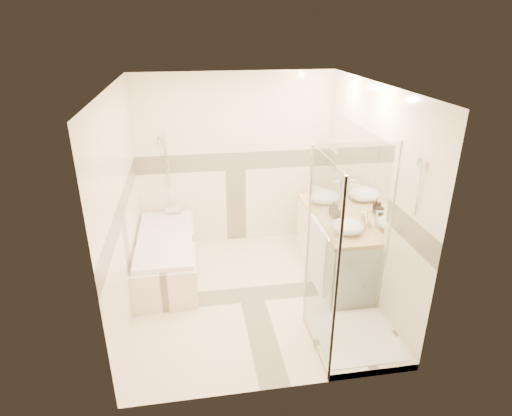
{
  "coord_description": "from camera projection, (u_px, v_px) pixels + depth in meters",
  "views": [
    {
      "loc": [
        -0.65,
        -4.37,
        3.09
      ],
      "look_at": [
        0.1,
        0.25,
        1.05
      ],
      "focal_mm": 30.0,
      "sensor_mm": 36.0,
      "label": 1
    }
  ],
  "objects": [
    {
      "name": "vessel_sink_far",
      "position": [
        348.0,
        226.0,
        4.93
      ],
      "size": [
        0.38,
        0.38,
        0.15
      ],
      "primitive_type": "ellipsoid",
      "color": "white",
      "rests_on": "vanity"
    },
    {
      "name": "bathtub",
      "position": [
        166.0,
        253.0,
        5.59
      ],
      "size": [
        0.75,
        1.7,
        0.56
      ],
      "color": "#FFE9CB",
      "rests_on": "ground"
    },
    {
      "name": "rolled_towel",
      "position": [
        173.0,
        211.0,
        6.12
      ],
      "size": [
        0.21,
        0.1,
        0.1
      ],
      "primitive_type": "cylinder",
      "rotation": [
        0.0,
        1.57,
        0.0
      ],
      "color": "silver",
      "rests_on": "bathtub"
    },
    {
      "name": "amenity_bottle_a",
      "position": [
        334.0,
        208.0,
        5.38
      ],
      "size": [
        0.11,
        0.11,
        0.18
      ],
      "primitive_type": "imported",
      "rotation": [
        0.0,
        0.0,
        0.43
      ],
      "color": "black",
      "rests_on": "vanity"
    },
    {
      "name": "folded_towels",
      "position": [
        318.0,
        192.0,
        6.01
      ],
      "size": [
        0.16,
        0.27,
        0.09
      ],
      "primitive_type": "cube",
      "rotation": [
        0.0,
        0.0,
        0.01
      ],
      "color": "silver",
      "rests_on": "vanity"
    },
    {
      "name": "vessel_sink_near",
      "position": [
        324.0,
        196.0,
        5.75
      ],
      "size": [
        0.43,
        0.43,
        0.17
      ],
      "primitive_type": "ellipsoid",
      "color": "white",
      "rests_on": "vanity"
    },
    {
      "name": "amenity_bottle_b",
      "position": [
        336.0,
        212.0,
        5.28
      ],
      "size": [
        0.17,
        0.17,
        0.17
      ],
      "primitive_type": "imported",
      "rotation": [
        0.0,
        0.0,
        0.31
      ],
      "color": "black",
      "rests_on": "vanity"
    },
    {
      "name": "shower_enclosure",
      "position": [
        347.0,
        300.0,
        4.32
      ],
      "size": [
        0.96,
        0.93,
        2.04
      ],
      "color": "#FFE9CB",
      "rests_on": "ground"
    },
    {
      "name": "faucet_near",
      "position": [
        339.0,
        189.0,
        5.75
      ],
      "size": [
        0.13,
        0.03,
        0.31
      ],
      "color": "silver",
      "rests_on": "vanity"
    },
    {
      "name": "vanity",
      "position": [
        333.0,
        245.0,
        5.54
      ],
      "size": [
        0.58,
        1.62,
        0.85
      ],
      "color": "white",
      "rests_on": "ground"
    },
    {
      "name": "room",
      "position": [
        255.0,
        200.0,
        4.8
      ],
      "size": [
        2.82,
        3.02,
        2.52
      ],
      "color": "#FCE6C8",
      "rests_on": "ground"
    },
    {
      "name": "faucet_far",
      "position": [
        366.0,
        220.0,
        4.93
      ],
      "size": [
        0.1,
        0.03,
        0.25
      ],
      "color": "silver",
      "rests_on": "vanity"
    }
  ]
}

